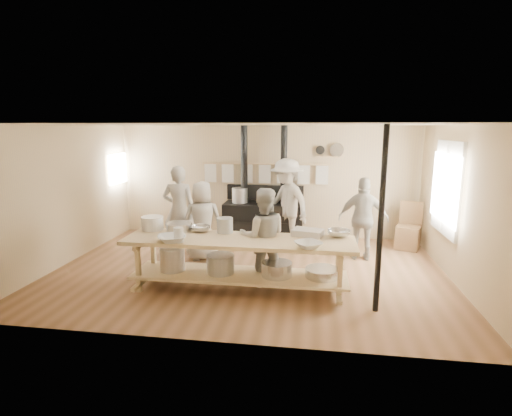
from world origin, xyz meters
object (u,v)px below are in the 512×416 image
Objects in this scene: cook_center at (203,221)px; cook_by_window at (287,203)px; cook_far_left at (179,210)px; roasting_pan at (308,232)px; cook_right at (363,219)px; cook_left at (263,237)px; chair at (408,235)px; stove at (263,217)px; prep_table at (238,259)px.

cook_by_window reaches higher than cook_center.
cook_far_left is at bearing -45.77° from cook_center.
cook_center reaches higher than roasting_pan.
cook_by_window is at bearing -19.68° from cook_right.
cook_far_left is 2.30m from cook_by_window.
cook_far_left reaches higher than cook_left.
cook_left is 2.30m from cook_by_window.
chair reaches higher than roasting_pan.
cook_by_window reaches higher than cook_far_left.
chair is 2.14× the size of roasting_pan.
cook_far_left is 2.37m from cook_left.
cook_by_window is (0.22, 2.29, 0.15)m from cook_left.
cook_by_window is at bearing 102.42° from roasting_pan.
stove is 2.07m from cook_far_left.
cook_by_window is (0.57, -0.42, 0.43)m from stove.
stove is 0.72× the size of prep_table.
cook_by_window reaches higher than cook_left.
cook_by_window is 2.32m from roasting_pan.
prep_table is 1.70m from cook_center.
stove is 1.60× the size of cook_right.
roasting_pan is at bearing 137.60° from cook_center.
cook_far_left is (-1.55, 1.71, 0.39)m from prep_table.
cook_far_left is at bearing -113.37° from cook_by_window.
prep_table is 2.83m from cook_right.
cook_center is (-0.97, 1.37, 0.26)m from prep_table.
chair is at bearing 40.57° from prep_table.
cook_left is 3.44× the size of roasting_pan.
cook_far_left reaches higher than cook_center.
roasting_pan is at bearing 17.15° from prep_table.
cook_right is 1.61× the size of chair.
stove is at bearing -135.84° from cook_center.
stove is 1.93m from cook_center.
prep_table is 3.58× the size of chair.
cook_by_window is at bearing 77.61° from prep_table.
cook_far_left is 1.13× the size of cook_left.
cook_by_window reaches higher than prep_table.
chair is (3.16, -0.31, -0.22)m from stove.
prep_table is 2.35m from cook_far_left.
roasting_pan is at bearing 172.40° from cook_left.
prep_table is 7.67× the size of roasting_pan.
cook_center reaches higher than prep_table.
cook_far_left is 0.95× the size of cook_by_window.
roasting_pan is at bearing 61.57° from cook_right.
cook_far_left is 1.12× the size of cook_right.
chair reaches higher than prep_table.
prep_table is at bearing 47.20° from cook_right.
stove reaches higher than cook_far_left.
cook_far_left is 1.81× the size of chair.
prep_table is at bearing 31.61° from cook_left.
cook_far_left is 2.97m from roasting_pan.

